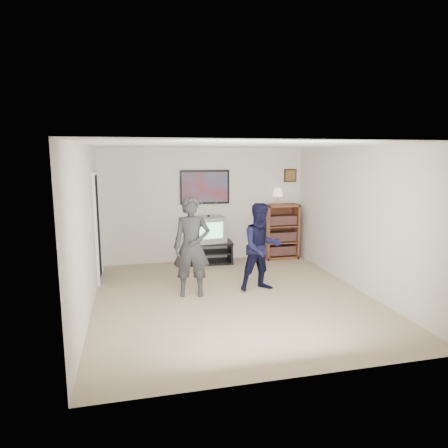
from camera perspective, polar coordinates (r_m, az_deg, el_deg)
name	(u,v)px	position (r m, az deg, el deg)	size (l,w,h in m)	color
room_shell	(228,220)	(6.77, 0.61, 0.51)	(4.51, 5.00, 2.51)	#947A5E
media_stand	(210,252)	(8.79, -1.99, -4.05)	(0.98, 0.59, 0.48)	black
crt_television	(209,229)	(8.67, -2.18, -0.75)	(0.66, 0.55, 0.55)	gray
bookshelf	(281,231)	(9.22, 8.11, -1.06)	(0.75, 0.43, 1.24)	#572C1A
table_lamp	(278,196)	(9.10, 7.69, 3.95)	(0.23, 0.23, 0.37)	#FAE6BD
person_tall	(192,247)	(6.66, -4.62, -3.27)	(0.61, 0.40, 1.68)	#2C2C2E
person_short	(261,247)	(6.96, 5.37, -3.31)	(0.75, 0.58, 1.54)	black
controller_left	(192,219)	(6.79, -4.58, 0.72)	(0.04, 0.13, 0.04)	white
controller_right	(259,229)	(7.08, 5.01, -0.70)	(0.03, 0.11, 0.03)	white
poster	(205,187)	(8.79, -2.75, 5.28)	(1.10, 0.03, 0.75)	black
air_vent	(180,174)	(8.69, -6.37, 7.16)	(0.28, 0.02, 0.14)	white
small_picture	(290,176)	(9.35, 9.45, 6.85)	(0.30, 0.03, 0.30)	black
doorway	(97,227)	(7.88, -17.68, -0.48)	(0.03, 0.85, 2.00)	black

